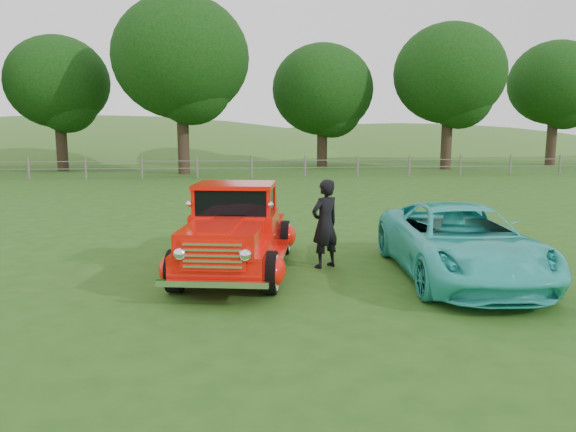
{
  "coord_description": "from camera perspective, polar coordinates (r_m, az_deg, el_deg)",
  "views": [
    {
      "loc": [
        -0.7,
        -9.31,
        2.9
      ],
      "look_at": [
        0.22,
        1.2,
        1.19
      ],
      "focal_mm": 35.0,
      "sensor_mm": 36.0,
      "label": 1
    }
  ],
  "objects": [
    {
      "name": "man",
      "position": [
        11.46,
        3.77,
        -0.79
      ],
      "size": [
        0.79,
        0.73,
        1.82
      ],
      "primitive_type": "imported",
      "rotation": [
        0.0,
        0.0,
        3.71
      ],
      "color": "black",
      "rests_on": "ground"
    },
    {
      "name": "tree_far_east",
      "position": [
        45.49,
        25.55,
        12.08
      ],
      "size": [
        6.6,
        6.6,
        8.86
      ],
      "color": "#302018",
      "rests_on": "ground"
    },
    {
      "name": "tree_mid_west",
      "position": [
        39.07,
        -22.36,
        12.44
      ],
      "size": [
        6.4,
        6.4,
        8.46
      ],
      "color": "#302018",
      "rests_on": "ground"
    },
    {
      "name": "fence_line",
      "position": [
        31.4,
        -3.73,
        5.01
      ],
      "size": [
        48.0,
        0.12,
        1.2
      ],
      "color": "#696059",
      "rests_on": "ground"
    },
    {
      "name": "tree_near_east",
      "position": [
        38.8,
        3.54,
        12.68
      ],
      "size": [
        6.8,
        6.8,
        8.33
      ],
      "color": "#302018",
      "rests_on": "ground"
    },
    {
      "name": "ground",
      "position": [
        9.77,
        -0.66,
        -8.04
      ],
      "size": [
        140.0,
        140.0,
        0.0
      ],
      "primitive_type": "plane",
      "color": "#254E14",
      "rests_on": "ground"
    },
    {
      "name": "tree_mid_east",
      "position": [
        38.95,
        16.08,
        13.7
      ],
      "size": [
        7.2,
        7.2,
        9.44
      ],
      "color": "#302018",
      "rests_on": "ground"
    },
    {
      "name": "distant_hills",
      "position": [
        69.26,
        -7.79,
        2.97
      ],
      "size": [
        116.0,
        60.0,
        18.0
      ],
      "color": "#3E6826",
      "rests_on": "ground"
    },
    {
      "name": "red_pickup",
      "position": [
        11.22,
        -5.28,
        -1.62
      ],
      "size": [
        2.79,
        5.19,
        1.78
      ],
      "rotation": [
        0.0,
        0.0,
        -0.16
      ],
      "color": "black",
      "rests_on": "ground"
    },
    {
      "name": "tree_near_west",
      "position": [
        34.69,
        -10.83,
        15.52
      ],
      "size": [
        8.0,
        8.0,
        10.42
      ],
      "color": "#302018",
      "rests_on": "ground"
    },
    {
      "name": "teal_sedan",
      "position": [
        11.2,
        17.07,
        -2.54
      ],
      "size": [
        2.55,
        5.11,
        1.39
      ],
      "primitive_type": "imported",
      "rotation": [
        0.0,
        0.0,
        -0.05
      ],
      "color": "#30C3B8",
      "rests_on": "ground"
    }
  ]
}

